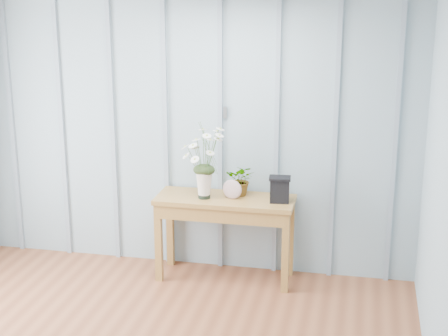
% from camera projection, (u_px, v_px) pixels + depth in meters
% --- Properties ---
extents(room_shell, '(4.00, 4.50, 2.50)m').
position_uv_depth(room_shell, '(143.00, 70.00, 4.64)').
color(room_shell, '#92ACB9').
rests_on(room_shell, ground).
extents(sideboard, '(1.20, 0.45, 0.75)m').
position_uv_depth(sideboard, '(225.00, 210.00, 5.96)').
color(sideboard, olive).
rests_on(sideboard, ground).
extents(daisy_vase, '(0.46, 0.35, 0.65)m').
position_uv_depth(daisy_vase, '(204.00, 152.00, 5.80)').
color(daisy_vase, black).
rests_on(daisy_vase, sideboard).
extents(spider_plant, '(0.26, 0.23, 0.28)m').
position_uv_depth(spider_plant, '(241.00, 180.00, 5.96)').
color(spider_plant, '#203215').
rests_on(spider_plant, sideboard).
extents(felt_disc_vessel, '(0.18, 0.07, 0.17)m').
position_uv_depth(felt_disc_vessel, '(232.00, 189.00, 5.87)').
color(felt_disc_vessel, '#935A6D').
rests_on(felt_disc_vessel, sideboard).
extents(carved_box, '(0.19, 0.16, 0.22)m').
position_uv_depth(carved_box, '(280.00, 189.00, 5.78)').
color(carved_box, black).
rests_on(carved_box, sideboard).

